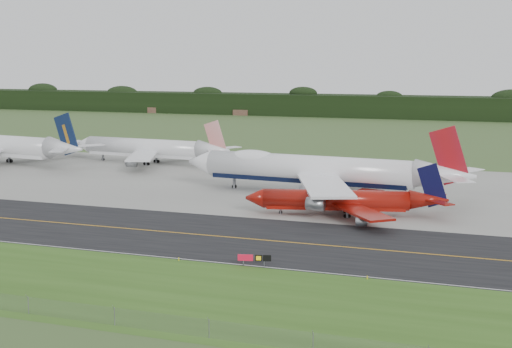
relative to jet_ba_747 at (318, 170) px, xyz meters
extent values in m
plane|color=#3A5427|center=(-8.64, -39.80, -5.88)|extent=(600.00, 600.00, 0.00)
cube|color=#2F5318|center=(-8.64, -74.80, -5.88)|extent=(400.00, 30.00, 0.01)
cube|color=black|center=(-8.64, -43.80, -5.87)|extent=(400.00, 32.00, 0.02)
cube|color=gray|center=(-8.64, 11.20, -5.88)|extent=(400.00, 78.00, 0.01)
cube|color=orange|center=(-8.64, -43.80, -5.85)|extent=(400.00, 0.40, 0.00)
cube|color=silver|center=(-8.64, -59.30, -5.85)|extent=(400.00, 0.25, 0.00)
plane|color=slate|center=(-8.64, -87.80, -4.78)|extent=(320.00, 0.00, 320.00)
cylinder|color=slate|center=(-8.64, -87.80, -4.78)|extent=(0.10, 0.10, 2.20)
cube|color=black|center=(-8.64, 235.20, 0.12)|extent=(700.00, 24.00, 12.00)
cylinder|color=white|center=(-2.47, 0.18, 0.19)|extent=(49.66, 9.84, 6.26)
cube|color=black|center=(-2.47, 0.18, -1.85)|extent=(47.09, 8.10, 2.19)
cone|color=white|center=(-30.15, 2.20, 0.19)|extent=(6.61, 6.70, 6.26)
cone|color=white|center=(28.62, -2.09, 0.66)|extent=(13.44, 7.20, 6.26)
ellipsoid|color=white|center=(-16.25, 1.19, 1.91)|extent=(13.13, 6.24, 3.99)
cube|color=white|center=(5.05, -14.36, -0.91)|extent=(18.25, 29.26, 0.54)
cube|color=white|center=(7.08, 13.48, -0.91)|extent=(21.39, 28.72, 0.54)
cube|color=#A51219|center=(29.32, -2.14, 4.91)|extent=(9.02, 1.16, 12.98)
cylinder|color=gray|center=(1.26, -13.48, -2.62)|extent=(3.60, 2.87, 2.63)
cylinder|color=gray|center=(3.20, 13.15, -2.62)|extent=(3.60, 2.87, 2.63)
cylinder|color=gray|center=(6.02, -26.00, -2.62)|extent=(3.60, 2.87, 2.63)
cylinder|color=gray|center=(9.73, 24.85, -2.62)|extent=(3.60, 2.87, 2.63)
cylinder|color=black|center=(-21.17, 1.54, -5.32)|extent=(1.16, 0.59, 1.13)
cylinder|color=slate|center=(1.21, -3.54, -3.79)|extent=(0.94, 0.94, 4.19)
cylinder|color=black|center=(1.21, -3.54, -5.32)|extent=(1.17, 0.64, 1.13)
cylinder|color=slate|center=(1.71, 3.33, -3.79)|extent=(0.94, 0.94, 4.19)
cylinder|color=black|center=(1.71, 3.33, -5.32)|extent=(1.17, 0.64, 1.13)
cylinder|color=maroon|center=(8.66, -19.96, -2.67)|extent=(29.27, 10.28, 3.94)
cube|color=maroon|center=(8.66, -19.96, -3.95)|extent=(27.64, 9.00, 1.38)
cone|color=maroon|center=(-7.31, -23.58, -2.67)|extent=(4.42, 4.65, 3.94)
cone|color=maroon|center=(26.61, -15.89, -2.37)|extent=(8.37, 5.54, 3.94)
cube|color=maroon|center=(15.33, -26.76, -3.36)|extent=(14.09, 16.04, 0.44)
cube|color=maroon|center=(11.74, -10.94, -3.36)|extent=(8.57, 16.97, 0.44)
cube|color=black|center=(27.15, -15.77, 0.60)|extent=(6.14, 1.68, 8.97)
cylinder|color=gray|center=(15.90, -30.61, -4.43)|extent=(2.46, 2.09, 1.66)
cylinder|color=gray|center=(10.60, -7.23, -4.43)|extent=(2.46, 2.09, 1.66)
cylinder|color=black|center=(-2.13, -22.40, -5.53)|extent=(0.76, 0.47, 0.71)
cylinder|color=slate|center=(11.42, -21.56, -4.87)|extent=(0.66, 0.66, 2.03)
cylinder|color=black|center=(11.42, -21.56, -5.53)|extent=(0.77, 0.50, 0.71)
cylinder|color=slate|center=(10.46, -17.33, -4.87)|extent=(0.66, 0.66, 2.03)
cylinder|color=black|center=(10.46, -17.33, -5.53)|extent=(0.77, 0.50, 0.71)
cone|color=silver|center=(-77.63, 14.96, 0.29)|extent=(12.71, 7.62, 6.12)
cube|color=silver|center=(-96.23, 31.11, -1.24)|extent=(21.53, 27.38, 0.54)
cube|color=#0D1B3B|center=(-76.95, 14.88, 4.33)|extent=(8.56, 1.59, 12.35)
cylinder|color=gray|center=(-99.84, 30.99, -2.91)|extent=(3.65, 2.98, 2.57)
cylinder|color=gray|center=(-92.84, 42.01, -2.91)|extent=(3.65, 2.98, 2.57)
cylinder|color=slate|center=(-102.12, 21.55, -3.95)|extent=(0.96, 0.96, 3.88)
cylinder|color=black|center=(-102.12, 21.55, -5.33)|extent=(1.16, 0.69, 1.10)
cylinder|color=white|center=(-62.65, 33.16, -0.97)|extent=(38.26, 7.95, 5.27)
cube|color=white|center=(-62.65, 33.16, -2.69)|extent=(36.27, 6.50, 1.85)
cone|color=white|center=(-83.96, 34.68, -0.97)|extent=(5.11, 5.60, 5.27)
cone|color=white|center=(-38.71, 31.46, -0.58)|extent=(10.37, 5.97, 5.27)
cube|color=white|center=(-56.79, 21.84, -1.90)|extent=(14.18, 22.77, 0.47)
cube|color=white|center=(-55.24, 43.54, -1.90)|extent=(16.56, 22.35, 0.47)
cube|color=#B7130D|center=(-38.12, 31.42, 2.85)|extent=(7.29, 0.94, 10.49)
cylinder|color=gray|center=(-57.47, 16.67, -3.34)|extent=(3.03, 2.41, 2.22)
cylinder|color=gray|center=(-55.19, 48.75, -3.34)|extent=(3.03, 2.41, 2.22)
cylinder|color=black|center=(-77.05, 34.19, -5.41)|extent=(0.98, 0.49, 0.95)
cylinder|color=slate|center=(-59.83, 30.05, -4.22)|extent=(0.79, 0.79, 3.33)
cylinder|color=black|center=(-59.83, 30.05, -5.41)|extent=(0.98, 0.54, 0.95)
cylinder|color=slate|center=(-59.42, 35.84, -4.22)|extent=(0.79, 0.79, 3.33)
cylinder|color=black|center=(-59.42, 35.84, -5.41)|extent=(0.98, 0.54, 0.95)
cylinder|color=slate|center=(3.21, -59.47, -5.51)|extent=(0.13, 0.13, 0.74)
cylinder|color=slate|center=(6.31, -58.73, -5.51)|extent=(0.13, 0.13, 0.74)
cube|color=maroon|center=(3.52, -59.40, -4.66)|extent=(2.31, 0.73, 0.96)
cube|color=black|center=(5.48, -58.93, -4.66)|extent=(1.08, 0.43, 0.96)
cube|color=black|center=(6.72, -58.63, -4.66)|extent=(1.28, 0.48, 0.96)
cylinder|color=yellow|center=(-7.19, -60.30, -5.63)|extent=(0.16, 0.16, 0.50)
cylinder|color=yellow|center=(22.30, -60.30, -5.63)|extent=(0.16, 0.16, 0.50)
camera|label=1|loc=(38.91, -158.04, 24.89)|focal=50.00mm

